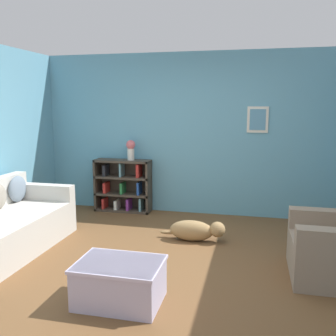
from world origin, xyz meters
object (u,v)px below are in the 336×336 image
bookshelf (123,186)px  coffee_table (120,281)px  couch (2,226)px  vase (131,149)px  dog (196,230)px

bookshelf → coffee_table: bookshelf is taller
couch → bookshelf: bearing=67.5°
coffee_table → vase: bearing=106.5°
coffee_table → vase: (-0.84, 2.83, 0.86)m
couch → dog: (2.25, 0.88, -0.17)m
dog → coffee_table: bearing=-104.0°
vase → bookshelf: bearing=172.2°
coffee_table → bookshelf: bearing=109.1°
couch → bookshelf: 2.20m
dog → couch: bearing=-158.7°
couch → dog: bearing=21.3°
bookshelf → dog: bearing=-39.1°
coffee_table → dog: 1.76m
bookshelf → dog: 1.84m
bookshelf → vase: 0.65m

